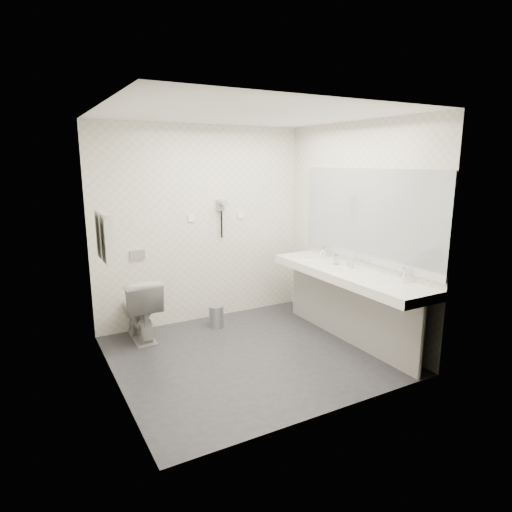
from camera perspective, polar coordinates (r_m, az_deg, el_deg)
floor at (r=4.84m, az=-0.71°, el=-12.76°), size 2.80×2.80×0.00m
ceiling at (r=4.41m, az=-0.80°, el=18.16°), size 2.80×2.80×0.00m
wall_back at (r=5.62m, az=-7.05°, el=4.03°), size 2.80×0.00×2.80m
wall_front at (r=3.39m, az=9.69°, el=-1.55°), size 2.80×0.00×2.80m
wall_left at (r=4.00m, az=-18.71°, el=0.10°), size 0.00×2.60×2.60m
wall_right at (r=5.25m, az=12.84°, el=3.24°), size 0.00×2.60×2.60m
vanity_counter at (r=5.02m, az=11.76°, el=-2.38°), size 0.55×2.20×0.10m
vanity_panel at (r=5.16m, az=11.77°, el=-6.92°), size 0.03×2.15×0.75m
vanity_post_near at (r=4.50m, az=20.83°, el=-10.40°), size 0.06×0.06×0.75m
vanity_post_far at (r=5.96m, az=5.48°, el=-4.08°), size 0.06×0.06×0.75m
mirror at (r=5.07m, az=14.33°, el=5.13°), size 0.02×2.20×1.05m
basin_near at (r=4.56m, az=17.10°, el=-3.73°), size 0.40×0.31×0.05m
basin_far at (r=5.50m, az=7.39°, el=-0.55°), size 0.40×0.31×0.05m
faucet_near at (r=4.67m, az=18.84°, el=-2.31°), size 0.04×0.04×0.15m
faucet_far at (r=5.60m, az=9.02°, el=0.57°), size 0.04×0.04×0.15m
soap_bottle_a at (r=5.18m, az=11.99°, el=-0.78°), size 0.06×0.06×0.10m
soap_bottle_c at (r=5.10m, az=12.47°, el=-0.90°), size 0.05×0.05×0.12m
glass_left at (r=5.27m, az=10.50°, el=-0.46°), size 0.07×0.07×0.11m
toilet at (r=5.30m, az=-14.98°, el=-6.62°), size 0.43×0.74×0.74m
flush_plate at (r=5.40m, az=-15.28°, el=0.12°), size 0.18×0.02×0.12m
pedal_bin at (r=5.55m, az=-5.24°, el=-7.96°), size 0.24×0.24×0.26m
bin_lid at (r=5.50m, az=-5.27°, el=-6.60°), size 0.19×0.19×0.02m
towel_rail at (r=4.50m, az=-19.64°, el=5.20°), size 0.02×0.62×0.02m
towel_near at (r=4.39m, az=-19.00°, el=2.19°), size 0.07×0.24×0.48m
towel_far at (r=4.67m, az=-19.62°, el=2.70°), size 0.07×0.24×0.48m
dryer_cradle at (r=5.66m, az=-4.64°, el=6.69°), size 0.10×0.04×0.14m
dryer_barrel at (r=5.59m, az=-4.35°, el=6.94°), size 0.08×0.14×0.08m
dryer_cord at (r=5.68m, az=-4.53°, el=4.17°), size 0.02×0.02×0.35m
switch_plate_a at (r=5.54m, az=-8.47°, el=4.92°), size 0.09×0.02×0.09m
switch_plate_b at (r=5.82m, az=-1.99°, el=5.40°), size 0.09×0.02×0.09m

